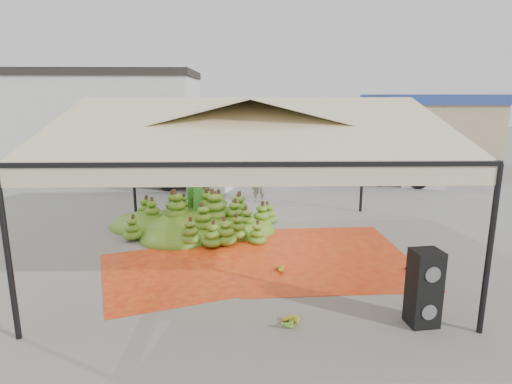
{
  "coord_description": "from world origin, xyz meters",
  "views": [
    {
      "loc": [
        -0.09,
        -10.69,
        4.07
      ],
      "look_at": [
        0.2,
        1.5,
        1.3
      ],
      "focal_mm": 30.0,
      "sensor_mm": 36.0,
      "label": 1
    }
  ],
  "objects_px": {
    "truck_left": "(172,158)",
    "vendor": "(259,182)",
    "speaker_stack": "(424,288)",
    "truck_right": "(375,153)",
    "banana_heap": "(194,211)"
  },
  "relations": [
    {
      "from": "truck_left",
      "to": "vendor",
      "type": "bearing_deg",
      "value": -20.55
    },
    {
      "from": "speaker_stack",
      "to": "vendor",
      "type": "height_order",
      "value": "vendor"
    },
    {
      "from": "truck_right",
      "to": "banana_heap",
      "type": "bearing_deg",
      "value": -117.14
    },
    {
      "from": "vendor",
      "to": "truck_right",
      "type": "height_order",
      "value": "truck_right"
    },
    {
      "from": "vendor",
      "to": "truck_left",
      "type": "height_order",
      "value": "truck_left"
    },
    {
      "from": "banana_heap",
      "to": "speaker_stack",
      "type": "xyz_separation_m",
      "value": [
        4.78,
        -5.8,
        0.13
      ]
    },
    {
      "from": "vendor",
      "to": "truck_right",
      "type": "relative_size",
      "value": 0.23
    },
    {
      "from": "truck_right",
      "to": "vendor",
      "type": "bearing_deg",
      "value": -125.93
    },
    {
      "from": "vendor",
      "to": "truck_left",
      "type": "xyz_separation_m",
      "value": [
        -3.85,
        3.0,
        0.49
      ]
    },
    {
      "from": "truck_right",
      "to": "truck_left",
      "type": "bearing_deg",
      "value": -155.08
    },
    {
      "from": "speaker_stack",
      "to": "vendor",
      "type": "distance_m",
      "value": 9.58
    },
    {
      "from": "banana_heap",
      "to": "truck_right",
      "type": "relative_size",
      "value": 0.77
    },
    {
      "from": "banana_heap",
      "to": "vendor",
      "type": "relative_size",
      "value": 3.4
    },
    {
      "from": "vendor",
      "to": "banana_heap",
      "type": "bearing_deg",
      "value": 62.85
    },
    {
      "from": "banana_heap",
      "to": "vendor",
      "type": "distance_m",
      "value": 4.0
    }
  ]
}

